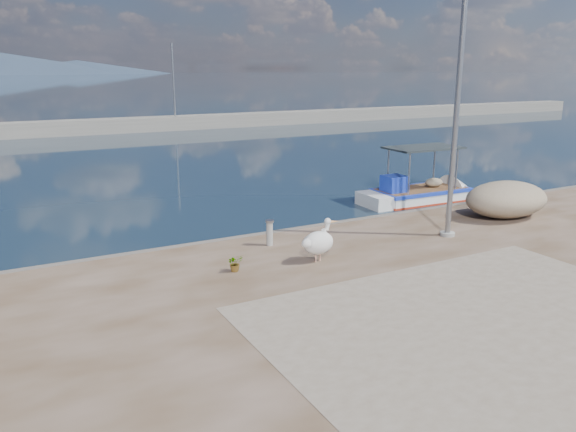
# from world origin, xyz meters

# --- Properties ---
(ground) EXTENTS (1400.00, 1400.00, 0.00)m
(ground) POSITION_xyz_m (0.00, 0.00, 0.00)
(ground) COLOR #162635
(ground) RESTS_ON ground
(quay_patch) EXTENTS (9.00, 7.00, 0.01)m
(quay_patch) POSITION_xyz_m (1.00, -3.00, 0.50)
(quay_patch) COLOR gray
(quay_patch) RESTS_ON quay
(breakwater) EXTENTS (120.00, 2.20, 7.50)m
(breakwater) POSITION_xyz_m (-0.00, 40.00, 0.60)
(breakwater) COLOR gray
(breakwater) RESTS_ON ground
(boat_right) EXTENTS (5.57, 2.00, 2.65)m
(boat_right) POSITION_xyz_m (8.31, 7.67, 0.21)
(boat_right) COLOR white
(boat_right) RESTS_ON ground
(pelican) EXTENTS (1.17, 0.63, 1.12)m
(pelican) POSITION_xyz_m (-0.06, 2.02, 1.03)
(pelican) COLOR tan
(pelican) RESTS_ON quay
(lamp_post) EXTENTS (0.44, 0.96, 7.00)m
(lamp_post) POSITION_xyz_m (4.57, 2.20, 3.80)
(lamp_post) COLOR gray
(lamp_post) RESTS_ON quay
(bollard_near) EXTENTS (0.24, 0.24, 0.74)m
(bollard_near) POSITION_xyz_m (-0.56, 3.86, 0.90)
(bollard_near) COLOR gray
(bollard_near) RESTS_ON quay
(potted_plant) EXTENTS (0.40, 0.35, 0.42)m
(potted_plant) POSITION_xyz_m (-2.25, 2.38, 0.71)
(potted_plant) COLOR #33722D
(potted_plant) RESTS_ON quay
(net_pile_c) EXTENTS (3.05, 2.18, 1.20)m
(net_pile_c) POSITION_xyz_m (7.89, 2.93, 1.10)
(net_pile_c) COLOR tan
(net_pile_c) RESTS_ON quay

